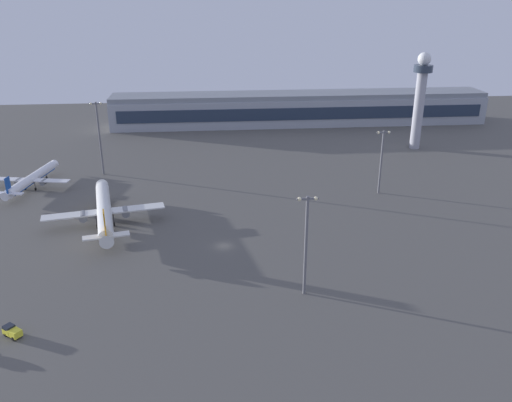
# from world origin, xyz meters

# --- Properties ---
(ground_plane) EXTENTS (416.00, 416.00, 0.00)m
(ground_plane) POSITION_xyz_m (0.00, 0.00, 0.00)
(ground_plane) COLOR #56544F
(terminal_building) EXTENTS (195.54, 22.40, 16.40)m
(terminal_building) POSITION_xyz_m (45.50, 141.23, 8.09)
(terminal_building) COLOR #9EA3AD
(terminal_building) RESTS_ON ground
(control_tower) EXTENTS (8.00, 8.00, 41.85)m
(control_tower) POSITION_xyz_m (89.08, 89.99, 24.06)
(control_tower) COLOR #A8A8B2
(control_tower) RESTS_ON ground
(airplane_mid_apron) EXTENTS (35.72, 45.63, 11.78)m
(airplane_mid_apron) POSITION_xyz_m (-35.10, 17.91, 4.45)
(airplane_mid_apron) COLOR silver
(airplane_mid_apron) RESTS_ON ground
(airplane_near_gate) EXTENTS (27.89, 35.63, 9.19)m
(airplane_near_gate) POSITION_xyz_m (-66.42, 52.02, 3.47)
(airplane_near_gate) COLOR white
(airplane_near_gate) RESTS_ON ground
(baggage_tractor) EXTENTS (4.47, 4.09, 2.25)m
(baggage_tractor) POSITION_xyz_m (-44.33, -36.72, 1.18)
(baggage_tractor) COLOR yellow
(baggage_tractor) RESTS_ON ground
(apron_light_west) EXTENTS (4.80, 0.90, 22.28)m
(apron_light_west) POSITION_xyz_m (55.32, 36.10, 12.92)
(apron_light_west) COLOR slate
(apron_light_west) RESTS_ON ground
(apron_light_east) EXTENTS (4.80, 0.90, 24.32)m
(apron_light_east) POSITION_xyz_m (17.71, -26.20, 13.98)
(apron_light_east) COLOR slate
(apron_light_east) RESTS_ON ground
(apron_light_central) EXTENTS (4.80, 0.90, 27.92)m
(apron_light_central) POSITION_xyz_m (-43.96, 65.83, 15.83)
(apron_light_central) COLOR slate
(apron_light_central) RESTS_ON ground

